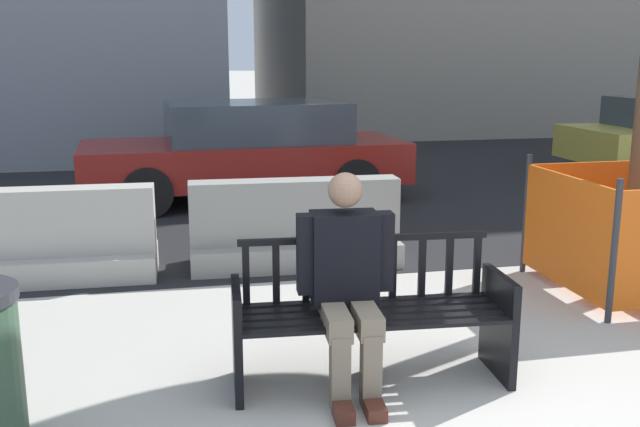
# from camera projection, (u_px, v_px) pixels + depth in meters

# --- Properties ---
(ground_plane) EXTENTS (200.00, 200.00, 0.00)m
(ground_plane) POSITION_uv_depth(u_px,v_px,m) (468.00, 421.00, 3.96)
(ground_plane) COLOR #B7B2A8
(street_asphalt) EXTENTS (120.00, 12.00, 0.01)m
(street_asphalt) POSITION_uv_depth(u_px,v_px,m) (262.00, 174.00, 12.27)
(street_asphalt) COLOR black
(street_asphalt) RESTS_ON ground
(street_bench) EXTENTS (1.72, 0.64, 0.88)m
(street_bench) POSITION_uv_depth(u_px,v_px,m) (371.00, 320.00, 4.38)
(street_bench) COLOR black
(street_bench) RESTS_ON ground
(seated_person) EXTENTS (0.59, 0.74, 1.31)m
(seated_person) POSITION_uv_depth(u_px,v_px,m) (347.00, 278.00, 4.24)
(seated_person) COLOR black
(seated_person) RESTS_ON ground
(jersey_barrier_centre) EXTENTS (2.03, 0.76, 0.84)m
(jersey_barrier_centre) POSITION_uv_depth(u_px,v_px,m) (295.00, 231.00, 6.86)
(jersey_barrier_centre) COLOR gray
(jersey_barrier_centre) RESTS_ON ground
(jersey_barrier_left) EXTENTS (2.02, 0.74, 0.84)m
(jersey_barrier_left) POSITION_uv_depth(u_px,v_px,m) (42.00, 243.00, 6.39)
(jersey_barrier_left) COLOR #ADA89E
(jersey_barrier_left) RESTS_ON ground
(construction_fence) EXTENTS (1.40, 1.40, 1.11)m
(construction_fence) POSITION_uv_depth(u_px,v_px,m) (637.00, 227.00, 6.09)
(construction_fence) COLOR #2D2D33
(construction_fence) RESTS_ON ground
(car_sedan_mid) EXTENTS (4.53, 2.16, 1.37)m
(car_sedan_mid) POSITION_uv_depth(u_px,v_px,m) (248.00, 150.00, 10.02)
(car_sedan_mid) COLOR maroon
(car_sedan_mid) RESTS_ON ground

